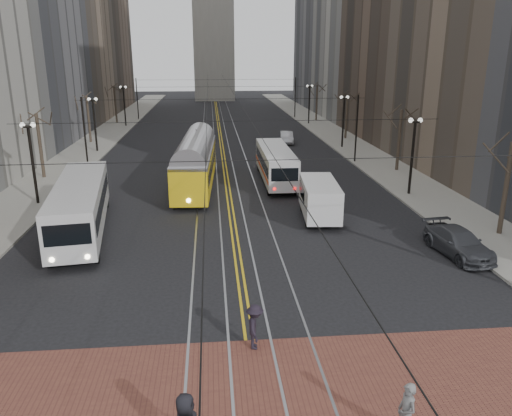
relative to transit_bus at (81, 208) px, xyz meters
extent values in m
plane|color=black|center=(9.11, -11.79, -1.54)|extent=(260.00, 260.00, 0.00)
cube|color=gray|center=(-5.89, 33.21, -1.47)|extent=(5.00, 140.00, 0.15)
cube|color=gray|center=(24.11, 33.21, -1.47)|extent=(5.00, 140.00, 0.15)
cube|color=brown|center=(9.11, -15.79, -1.54)|extent=(25.00, 6.00, 0.01)
cube|color=gray|center=(9.11, 33.21, -1.54)|extent=(4.80, 130.00, 0.02)
cube|color=gold|center=(9.11, 33.21, -1.54)|extent=(0.42, 130.00, 0.01)
cube|color=brown|center=(-16.39, 74.21, 18.46)|extent=(16.00, 20.00, 40.00)
cube|color=slate|center=(34.61, 74.21, 18.46)|extent=(16.00, 20.00, 40.00)
cylinder|color=black|center=(-4.59, 6.21, 1.26)|extent=(0.20, 0.20, 5.60)
cylinder|color=black|center=(-4.59, 26.21, 1.26)|extent=(0.20, 0.20, 5.60)
cylinder|color=black|center=(-4.59, 46.21, 1.26)|extent=(0.20, 0.20, 5.60)
cylinder|color=black|center=(22.81, 6.21, 1.26)|extent=(0.20, 0.20, 5.60)
cylinder|color=black|center=(22.81, 26.21, 1.26)|extent=(0.20, 0.20, 5.60)
cylinder|color=black|center=(22.81, 46.21, 1.26)|extent=(0.20, 0.20, 5.60)
cylinder|color=#382D23|center=(-6.59, 14.21, 1.26)|extent=(0.28, 0.28, 5.60)
cylinder|color=#382D23|center=(-6.59, 32.21, 1.26)|extent=(0.28, 0.28, 5.60)
cylinder|color=#382D23|center=(-6.59, 50.21, 1.26)|extent=(0.28, 0.28, 5.60)
cylinder|color=#382D23|center=(24.81, -2.79, 1.26)|extent=(0.28, 0.28, 5.60)
cylinder|color=#382D23|center=(24.81, 14.21, 1.26)|extent=(0.28, 0.28, 5.60)
cylinder|color=#382D23|center=(24.81, 32.21, 1.26)|extent=(0.28, 0.28, 5.60)
cylinder|color=#382D23|center=(24.81, 50.21, 1.26)|extent=(0.28, 0.28, 5.60)
cylinder|color=black|center=(7.61, 33.21, 4.46)|extent=(0.03, 120.00, 0.03)
cylinder|color=black|center=(10.61, 33.21, 4.46)|extent=(0.03, 120.00, 0.03)
cylinder|color=black|center=(-3.79, 18.21, 1.76)|extent=(0.16, 0.16, 6.60)
cylinder|color=black|center=(-3.79, 54.21, 1.76)|extent=(0.16, 0.16, 6.60)
cylinder|color=black|center=(22.01, 18.21, 1.76)|extent=(0.16, 0.16, 6.60)
cylinder|color=black|center=(22.01, 54.21, 1.76)|extent=(0.16, 0.16, 6.60)
cube|color=silver|center=(0.00, 0.00, 0.00)|extent=(4.28, 12.59, 3.09)
cube|color=yellow|center=(6.61, 10.30, 0.12)|extent=(3.33, 14.24, 3.33)
cube|color=silver|center=(13.22, 11.39, -0.14)|extent=(2.39, 10.79, 2.81)
cube|color=silver|center=(14.77, 1.29, -0.30)|extent=(2.62, 5.76, 2.48)
imported|color=#42454A|center=(13.88, 10.21, -0.86)|extent=(1.95, 4.14, 1.37)
imported|color=#B9BAC1|center=(16.97, 29.96, -0.85)|extent=(1.87, 4.33, 1.39)
imported|color=#44474C|center=(20.91, -5.43, -0.84)|extent=(2.55, 5.05, 1.41)
imported|color=slate|center=(13.00, -18.29, -0.61)|extent=(0.54, 0.73, 1.84)
imported|color=black|center=(9.26, -13.29, -0.67)|extent=(0.68, 1.14, 1.73)
camera|label=1|loc=(7.85, -29.24, 8.84)|focal=35.00mm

